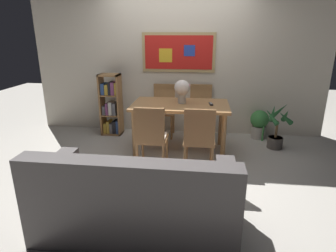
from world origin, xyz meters
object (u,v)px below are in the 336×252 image
at_px(tv_remote, 211,104).
at_px(dining_chair_far_right, 201,106).
at_px(bookshelf, 111,107).
at_px(dining_chair_near_left, 151,134).
at_px(dining_chair_near_right, 199,136).
at_px(leather_couch, 136,202).
at_px(flower_vase, 182,89).
at_px(dining_table, 180,111).
at_px(potted_ivy, 259,123).
at_px(dining_chair_far_left, 164,106).
at_px(potted_palm, 277,130).

bearing_deg(tv_remote, dining_chair_far_right, 101.83).
bearing_deg(bookshelf, dining_chair_near_left, -55.08).
bearing_deg(dining_chair_near_right, bookshelf, 138.97).
bearing_deg(tv_remote, leather_couch, -109.30).
distance_m(dining_chair_near_left, flower_vase, 0.98).
bearing_deg(dining_chair_near_left, dining_table, 67.55).
xyz_separation_m(dining_table, tv_remote, (0.46, 0.01, 0.12)).
bearing_deg(potted_ivy, dining_chair_far_right, 178.41).
distance_m(dining_table, bookshelf, 1.45).
relative_size(leather_couch, potted_ivy, 3.31).
height_order(dining_chair_far_left, dining_chair_near_right, same).
xyz_separation_m(leather_couch, flower_vase, (0.25, 2.02, 0.66)).
bearing_deg(dining_chair_far_right, potted_ivy, -1.59).
bearing_deg(potted_palm, dining_chair_far_right, 159.21).
distance_m(flower_vase, tv_remote, 0.48).
relative_size(dining_chair_far_left, potted_palm, 1.24).
bearing_deg(flower_vase, dining_chair_far_left, 119.30).
distance_m(potted_ivy, flower_vase, 1.63).
relative_size(dining_table, flower_vase, 4.11).
xyz_separation_m(dining_chair_far_left, dining_chair_far_right, (0.65, 0.04, 0.00)).
height_order(dining_table, potted_palm, dining_table).
bearing_deg(leather_couch, dining_chair_far_right, 78.92).
bearing_deg(dining_chair_far_right, dining_chair_near_left, -111.95).
height_order(dining_table, leather_couch, leather_couch).
bearing_deg(bookshelf, tv_remote, -19.90).
relative_size(dining_chair_near_left, leather_couch, 0.51).
relative_size(potted_ivy, flower_vase, 1.55).
relative_size(bookshelf, flower_vase, 3.12).
bearing_deg(dining_chair_near_right, potted_palm, 40.77).
relative_size(potted_palm, tv_remote, 4.56).
height_order(dining_chair_far_right, flower_vase, flower_vase).
bearing_deg(potted_palm, dining_chair_near_right, -139.23).
relative_size(dining_chair_near_left, bookshelf, 0.83).
xyz_separation_m(bookshelf, tv_remote, (1.75, -0.63, 0.26)).
height_order(dining_chair_far_right, dining_chair_near_right, same).
relative_size(dining_table, potted_palm, 1.97).
bearing_deg(dining_table, dining_chair_near_right, -67.90).
bearing_deg(tv_remote, dining_chair_far_left, 138.75).
relative_size(dining_chair_near_left, potted_ivy, 1.67).
height_order(dining_table, dining_chair_far_right, dining_chair_far_right).
bearing_deg(flower_vase, dining_chair_far_right, 68.37).
bearing_deg(potted_ivy, dining_chair_near_right, -124.64).
relative_size(dining_chair_far_right, bookshelf, 0.83).
relative_size(dining_chair_far_right, potted_ivy, 1.67).
xyz_separation_m(potted_ivy, potted_palm, (0.19, -0.43, 0.04)).
xyz_separation_m(dining_chair_far_right, bookshelf, (-1.59, -0.12, -0.02)).
distance_m(dining_chair_far_left, potted_palm, 1.94).
distance_m(potted_palm, tv_remote, 1.20).
relative_size(dining_chair_far_left, tv_remote, 5.66).
xyz_separation_m(potted_palm, flower_vase, (-1.50, -0.24, 0.67)).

